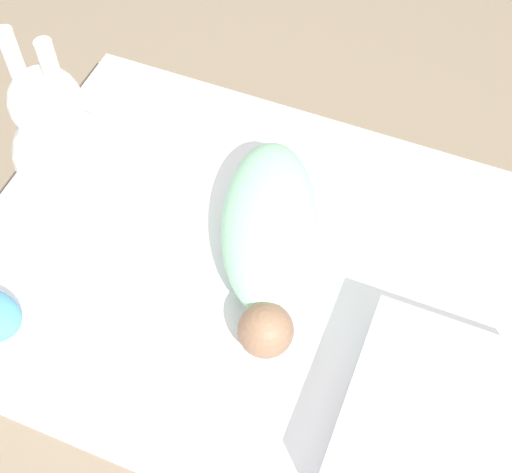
# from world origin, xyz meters

# --- Properties ---
(ground_plane) EXTENTS (12.00, 12.00, 0.00)m
(ground_plane) POSITION_xyz_m (0.00, 0.00, 0.00)
(ground_plane) COLOR #7A6B56
(bed_mattress) EXTENTS (1.10, 0.86, 0.21)m
(bed_mattress) POSITION_xyz_m (0.00, 0.00, 0.11)
(bed_mattress) COLOR white
(bed_mattress) RESTS_ON ground_plane
(swaddled_baby) EXTENTS (0.32, 0.50, 0.14)m
(swaddled_baby) POSITION_xyz_m (-0.04, -0.03, 0.28)
(swaddled_baby) COLOR #99D6B2
(swaddled_baby) RESTS_ON bed_mattress
(pillow) EXTENTS (0.30, 0.36, 0.11)m
(pillow) POSITION_xyz_m (-0.44, 0.22, 0.27)
(pillow) COLOR white
(pillow) RESTS_ON bed_mattress
(bunny_plush) EXTENTS (0.20, 0.20, 0.41)m
(bunny_plush) POSITION_xyz_m (0.42, -0.04, 0.36)
(bunny_plush) COLOR white
(bunny_plush) RESTS_ON bed_mattress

